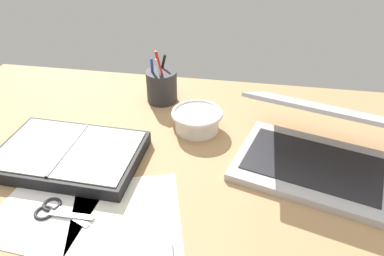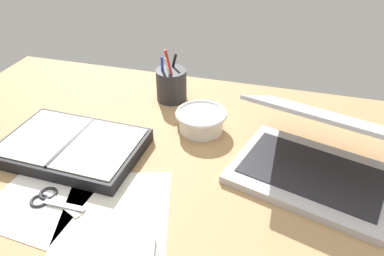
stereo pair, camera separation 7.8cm
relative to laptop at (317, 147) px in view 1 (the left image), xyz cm
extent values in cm
cube|color=tan|center=(-33.03, -10.86, -6.01)|extent=(140.00, 100.00, 2.00)
cube|color=#B7B7BC|center=(-0.64, -2.24, -4.11)|extent=(38.48, 31.85, 1.80)
cube|color=#232328|center=(-0.64, -2.24, -3.09)|extent=(32.83, 24.39, 0.24)
cube|color=#B7B7BC|center=(1.20, 4.21, 7.44)|extent=(37.94, 29.95, 10.94)
cube|color=silver|center=(1.08, 3.79, 7.23)|extent=(34.74, 26.97, 9.49)
cylinder|color=silver|center=(-28.80, 9.84, -2.56)|extent=(11.41, 11.41, 4.90)
torus|color=silver|center=(-28.80, 9.84, -0.11)|extent=(13.42, 13.42, 1.07)
cylinder|color=#28282D|center=(-41.32, 23.29, -0.33)|extent=(8.86, 8.86, 9.35)
cylinder|color=black|center=(-42.10, 25.59, 2.16)|extent=(3.70, 1.80, 12.21)
cylinder|color=#233899|center=(-43.59, 22.41, 2.15)|extent=(1.14, 1.68, 12.36)
cylinder|color=#B21E1E|center=(-40.43, 21.02, 3.84)|extent=(3.54, 1.87, 15.61)
cylinder|color=#B7B7BC|center=(-40.55, 20.97, 2.66)|extent=(3.10, 1.56, 13.30)
cube|color=black|center=(-55.90, -8.07, -3.43)|extent=(33.31, 23.05, 3.17)
cube|color=silver|center=(-63.73, -7.78, -1.69)|extent=(15.76, 20.39, 0.30)
cube|color=silver|center=(-48.07, -8.35, -1.69)|extent=(15.76, 20.39, 0.30)
cube|color=black|center=(-55.90, -8.07, -1.54)|extent=(1.52, 19.87, 0.30)
cube|color=#B7B7BC|center=(-48.13, -24.68, -4.41)|extent=(8.97, 1.28, 0.30)
cube|color=#B7B7BC|center=(-48.13, -24.68, -4.71)|extent=(8.69, 4.67, 0.30)
torus|color=#232328|center=(-53.89, -24.73, -4.71)|extent=(3.90, 3.90, 0.70)
torus|color=#232328|center=(-53.41, -22.39, -4.71)|extent=(3.90, 3.90, 0.70)
cube|color=silver|center=(-37.11, -25.22, -4.93)|extent=(28.04, 32.70, 0.16)
cube|color=white|center=(-54.08, -22.35, -4.93)|extent=(20.58, 25.26, 0.16)
cube|color=#99999E|center=(-27.68, -30.73, -4.51)|extent=(3.49, 6.31, 1.00)
cube|color=silver|center=(-28.62, -27.26, -4.51)|extent=(1.47, 1.47, 0.60)
camera|label=1|loc=(-16.54, -70.83, 50.25)|focal=35.00mm
camera|label=2|loc=(-8.94, -69.13, 50.25)|focal=35.00mm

